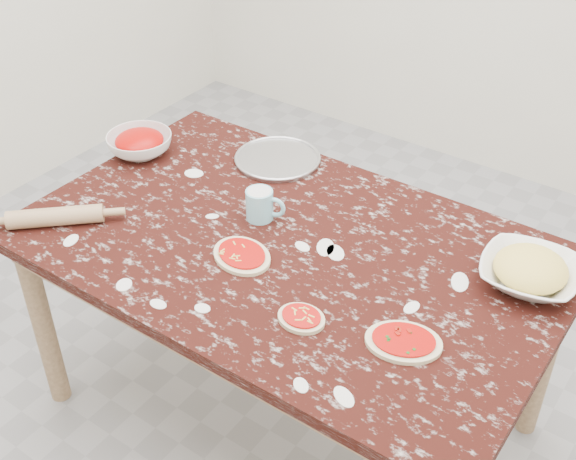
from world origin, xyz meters
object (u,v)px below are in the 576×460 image
Objects in this scene: sauce_bowl at (140,144)px; flour_mug at (261,204)px; worktable at (288,265)px; cheese_bowl at (529,274)px; pizza_tray at (278,159)px; rolling_pin at (55,217)px.

sauce_bowl is 1.84× the size of flour_mug.
cheese_bowl is (0.65, 0.23, 0.12)m from worktable.
worktable is at bearing -50.46° from pizza_tray.
sauce_bowl is at bearing 172.73° from flour_mug.
pizza_tray is at bearing 64.66° from rolling_pin.
cheese_bowl is at bearing -8.25° from pizza_tray.
worktable is 5.42× the size of pizza_tray.
rolling_pin reaches higher than worktable.
cheese_bowl reaches higher than pizza_tray.
pizza_tray is 0.36m from flour_mug.
rolling_pin reaches higher than pizza_tray.
flour_mug is at bearing 38.31° from rolling_pin.
flour_mug is at bearing -62.61° from pizza_tray.
flour_mug reaches higher than worktable.
sauce_bowl reaches higher than rolling_pin.
flour_mug is (-0.80, -0.17, 0.02)m from cheese_bowl.
flour_mug is at bearing -167.66° from cheese_bowl.
cheese_bowl reaches higher than rolling_pin.
cheese_bowl is (0.96, -0.14, 0.03)m from pizza_tray.
sauce_bowl reaches higher than worktable.
worktable is 0.70m from cheese_bowl.
pizza_tray is 1.02× the size of rolling_pin.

